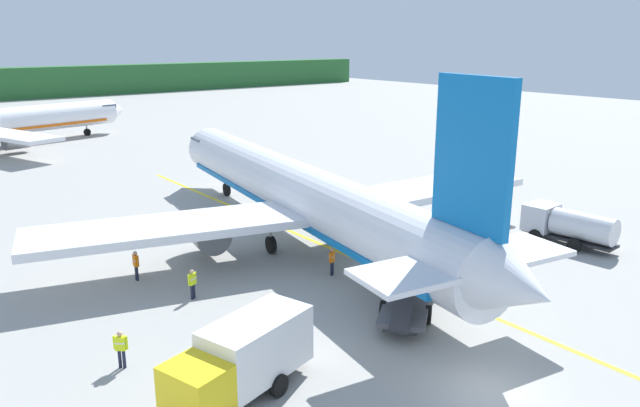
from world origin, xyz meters
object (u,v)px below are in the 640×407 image
service_truck_fuel (243,358)px  airliner_foreground (300,194)px  service_truck_baggage (568,224)px  crew_supervisor (121,346)px  service_truck_catering (411,282)px  crew_loader_left (332,259)px  crew_marshaller (136,263)px  crew_loader_right (192,282)px

service_truck_fuel → airliner_foreground: bearing=47.0°
service_truck_baggage → crew_supervisor: bearing=174.5°
service_truck_catering → crew_loader_left: (-0.74, 5.54, -0.20)m
service_truck_catering → crew_loader_left: bearing=97.6°
airliner_foreground → crew_marshaller: bearing=178.4°
service_truck_fuel → service_truck_catering: size_ratio=1.03×
airliner_foreground → crew_loader_left: bearing=-108.9°
crew_loader_right → crew_supervisor: 7.12m
service_truck_fuel → crew_supervisor: size_ratio=4.00×
crew_loader_right → service_truck_baggage: bearing=-17.3°
service_truck_baggage → crew_marshaller: 27.55m
airliner_foreground → crew_supervisor: (-15.39, -8.45, -2.41)m
crew_loader_left → service_truck_baggage: bearing=-19.0°
crew_loader_right → service_truck_catering: bearing=-40.8°
crew_loader_left → crew_supervisor: 13.65m
airliner_foreground → service_truck_baggage: (13.71, -11.26, -1.99)m
service_truck_fuel → service_truck_baggage: (26.15, 2.08, -0.22)m
airliner_foreground → crew_loader_left: (-1.99, -5.84, -2.43)m
airliner_foreground → service_truck_catering: airliner_foreground is taller
service_truck_fuel → crew_loader_right: size_ratio=4.09×
service_truck_fuel → crew_supervisor: service_truck_fuel is taller
crew_marshaller → crew_supervisor: size_ratio=1.05×
crew_marshaller → service_truck_fuel: bearing=-94.8°
crew_marshaller → service_truck_baggage: bearing=-24.9°
service_truck_fuel → crew_marshaller: bearing=85.2°
airliner_foreground → service_truck_fuel: airliner_foreground is taller
service_truck_catering → crew_supervisor: size_ratio=3.88×
service_truck_fuel → service_truck_catering: (11.18, 1.96, -0.45)m
service_truck_baggage → crew_marshaller: bearing=155.1°
service_truck_catering → crew_loader_right: bearing=139.2°
service_truck_baggage → service_truck_catering: (-14.97, -0.12, -0.23)m
crew_marshaller → service_truck_catering: bearing=-49.4°
service_truck_baggage → crew_supervisor: size_ratio=3.66×
service_truck_fuel → service_truck_catering: 11.36m
airliner_foreground → crew_loader_right: size_ratio=25.47×
airliner_foreground → service_truck_baggage: size_ratio=6.79×
service_truck_fuel → service_truck_baggage: bearing=4.6°
service_truck_catering → service_truck_baggage: bearing=0.5°
crew_loader_right → crew_supervisor: (-5.49, -4.54, 0.02)m
service_truck_fuel → service_truck_baggage: service_truck_fuel is taller
service_truck_baggage → crew_loader_right: size_ratio=3.75×
service_truck_catering → crew_marshaller: (-10.03, 11.70, -0.12)m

